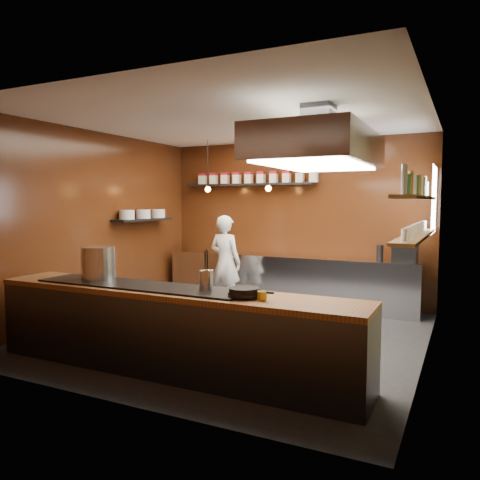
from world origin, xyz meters
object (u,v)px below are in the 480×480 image
Objects in this scene: stockpot_small at (95,267)px; espresso_machine at (405,251)px; extractor_hood at (318,147)px; stockpot_large at (98,263)px; chef at (225,262)px.

espresso_machine is at bearing 49.92° from stockpot_small.
extractor_hood is 4.96× the size of stockpot_large.
stockpot_large is at bearing -154.84° from extractor_hood.
extractor_hood is 5.40× the size of espresso_machine.
extractor_hood reaches higher than chef.
stockpot_large is 0.25× the size of chef.
extractor_hood is at bearing 26.06° from stockpot_small.
stockpot_small is at bearing -153.94° from extractor_hood.
stockpot_large is at bearing -128.53° from espresso_machine.
chef reaches higher than stockpot_large.
espresso_machine is 0.23× the size of chef.
stockpot_small is at bearing -98.71° from stockpot_large.
chef reaches higher than espresso_machine.
espresso_machine is at bearing 74.10° from extractor_hood.
extractor_hood is 6.14× the size of stockpot_small.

